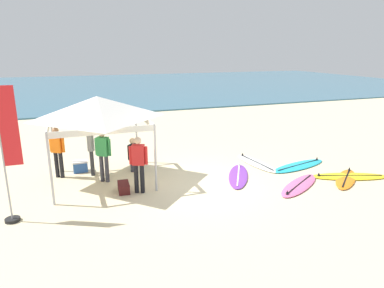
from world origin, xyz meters
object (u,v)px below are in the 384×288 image
surfboard_orange (346,179)px  gear_bag_near_tent (124,187)px  canopy_tent (97,108)px  surfboard_pink (299,185)px  surfboard_cyan (299,166)px  surfboard_white (256,163)px  person_grey (91,147)px  surfboard_yellow (349,176)px  person_red (139,161)px  banner_flag (9,161)px  person_black (133,153)px  cooler_box (80,166)px  surfboard_purple (238,176)px  person_orange (57,149)px  person_green (103,152)px

surfboard_orange → gear_bag_near_tent: 7.18m
canopy_tent → surfboard_pink: bearing=-24.7°
surfboard_cyan → surfboard_white: (-1.30, 0.79, 0.00)m
surfboard_orange → person_grey: 8.52m
surfboard_white → surfboard_yellow: bearing=-45.9°
person_red → gear_bag_near_tent: 0.98m
surfboard_yellow → banner_flag: bearing=177.3°
surfboard_pink → person_black: (-4.61, 3.17, 0.62)m
cooler_box → canopy_tent: bearing=-59.5°
surfboard_white → person_black: 4.58m
surfboard_purple → surfboard_pink: bearing=-44.8°
surfboard_white → person_red: (-4.64, -1.13, 0.95)m
person_red → banner_flag: bearing=-168.0°
surfboard_yellow → person_red: size_ratio=1.55×
surfboard_cyan → surfboard_orange: bearing=-68.9°
gear_bag_near_tent → surfboard_purple: bearing=-0.6°
person_orange → gear_bag_near_tent: (1.81, -1.95, -0.85)m
surfboard_orange → gear_bag_near_tent: gear_bag_near_tent is taller
canopy_tent → person_black: (1.13, 0.53, -1.73)m
person_orange → banner_flag: banner_flag is taller
surfboard_cyan → surfboard_orange: size_ratio=1.35×
person_orange → canopy_tent: bearing=-29.9°
surfboard_cyan → person_orange: 8.45m
canopy_tent → surfboard_white: size_ratio=1.28×
surfboard_cyan → surfboard_purple: bearing=-176.3°
person_red → surfboard_purple: bearing=2.9°
canopy_tent → person_red: (0.94, -1.42, -1.40)m
canopy_tent → cooler_box: 2.53m
canopy_tent → surfboard_white: bearing=-2.9°
canopy_tent → surfboard_yellow: 8.54m
surfboard_purple → surfboard_pink: (1.41, -1.40, -0.00)m
person_grey → surfboard_white: bearing=-9.1°
surfboard_purple → surfboard_cyan: bearing=3.7°
surfboard_pink → gear_bag_near_tent: bearing=164.6°
surfboard_purple → person_red: (-3.38, -0.17, 0.95)m
surfboard_yellow → cooler_box: (-8.44, 3.66, 0.16)m
surfboard_pink → person_black: size_ratio=1.94×
surfboard_pink → person_green: person_green is taller
cooler_box → surfboard_white: bearing=-12.4°
person_green → cooler_box: size_ratio=3.42×
person_black → cooler_box: 1.91m
surfboard_purple → person_red: bearing=-177.1°
person_green → person_red: 1.54m
surfboard_cyan → person_grey: person_grey is taller
person_orange → person_red: 3.13m
person_grey → person_black: bearing=-4.9°
surfboard_purple → person_black: 3.71m
banner_flag → cooler_box: bearing=62.6°
surfboard_yellow → cooler_box: cooler_box is taller
person_red → gear_bag_near_tent: bearing=154.1°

